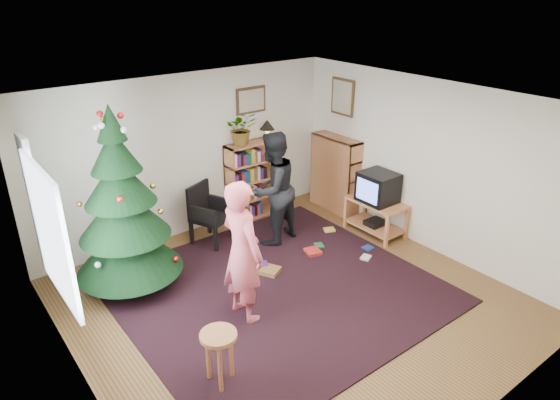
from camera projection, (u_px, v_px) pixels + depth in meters
floor at (291, 301)px, 6.30m from camera, size 5.00×5.00×0.00m
ceiling at (293, 105)px, 5.28m from camera, size 5.00×5.00×0.00m
wall_back at (189, 156)px, 7.60m from camera, size 5.00×0.02×2.50m
wall_front at (488, 317)px, 3.99m from camera, size 5.00×0.02×2.50m
wall_left at (72, 285)px, 4.40m from camera, size 0.02×5.00×2.50m
wall_right at (427, 166)px, 7.19m from camera, size 0.02×5.00×2.50m
rug at (276, 289)px, 6.52m from camera, size 3.80×3.60×0.02m
window_pane at (51, 234)px, 4.75m from camera, size 0.04×1.20×1.40m
curtain at (36, 209)px, 5.28m from camera, size 0.06×0.35×1.60m
picture_back at (251, 100)px, 7.94m from camera, size 0.55×0.03×0.42m
picture_right at (343, 97)px, 8.15m from camera, size 0.03×0.50×0.60m
christmas_tree at (124, 217)px, 6.19m from camera, size 1.35×1.35×2.44m
bookshelf_back at (253, 179)px, 8.32m from camera, size 0.95×0.30×1.30m
bookshelf_right at (335, 173)px, 8.57m from camera, size 0.30×0.95×1.30m
tv_stand at (376, 214)px, 7.86m from camera, size 0.51×0.93×0.55m
crt_tv at (378, 187)px, 7.67m from camera, size 0.50×0.53×0.47m
armchair at (208, 211)px, 7.57m from camera, size 0.67×0.69×0.93m
stool at (219, 345)px, 4.84m from camera, size 0.37×0.37×0.61m
person_standing at (242, 252)px, 5.69m from camera, size 0.44×0.65×1.74m
person_by_chair at (273, 189)px, 7.38m from camera, size 0.97×0.82×1.74m
potted_plant at (242, 128)px, 7.84m from camera, size 0.61×0.58×0.54m
table_lamp at (267, 126)px, 8.14m from camera, size 0.24×0.24×0.32m
floor_clutter at (319, 252)px, 7.35m from camera, size 1.80×1.17×0.08m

